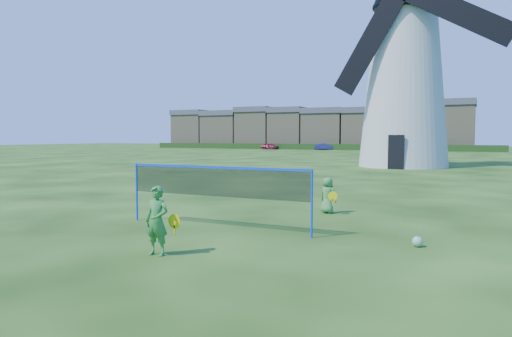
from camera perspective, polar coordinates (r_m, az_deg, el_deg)
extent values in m
plane|color=black|center=(11.10, -2.07, -7.88)|extent=(220.00, 220.00, 0.00)
ellipsoid|color=black|center=(37.85, 18.10, 18.61)|extent=(4.69, 4.69, 3.52)
cylinder|color=black|center=(37.85, 18.10, 18.61)|extent=(4.87, 4.87, 0.20)
cube|color=black|center=(33.44, 16.95, 1.96)|extent=(1.09, 0.13, 2.39)
cube|color=black|center=(34.22, 17.27, 9.10)|extent=(0.76, 0.13, 0.98)
cube|color=black|center=(35.22, 17.53, 14.66)|extent=(0.65, 0.13, 0.87)
cylinder|color=black|center=(40.70, 18.68, 18.96)|extent=(2.39, 0.13, 2.39)
cylinder|color=black|center=(40.18, 18.58, 19.16)|extent=(0.15, 1.96, 0.15)
cube|color=black|center=(35.08, 13.86, 14.81)|extent=(5.12, 0.11, 7.35)
cube|color=black|center=(34.69, 23.75, 17.35)|extent=(7.35, 0.11, 5.12)
cylinder|color=blue|center=(12.93, -14.55, -2.83)|extent=(0.05, 0.05, 1.55)
cylinder|color=blue|center=(10.43, 6.92, -4.35)|extent=(0.05, 0.05, 1.55)
cube|color=black|center=(11.44, -5.00, -1.71)|extent=(5.00, 0.02, 0.70)
cube|color=blue|center=(11.41, -5.01, 0.14)|extent=(5.00, 0.02, 0.06)
imported|color=#368739|center=(9.06, -12.17, -6.35)|extent=(0.50, 0.34, 1.34)
cylinder|color=yellow|center=(9.04, -10.06, -6.45)|extent=(0.28, 0.02, 0.28)
cube|color=yellow|center=(9.07, -10.04, -7.51)|extent=(0.03, 0.02, 0.20)
imported|color=#49984A|center=(13.85, 8.88, -3.30)|extent=(0.61, 0.50, 1.07)
cylinder|color=yellow|center=(13.58, 9.50, -3.40)|extent=(0.28, 0.02, 0.28)
cube|color=yellow|center=(13.60, 9.49, -4.11)|extent=(0.03, 0.02, 0.20)
sphere|color=green|center=(10.20, 19.37, -8.54)|extent=(0.22, 0.22, 0.22)
cube|color=tan|center=(97.69, -7.53, 4.57)|extent=(6.75, 8.00, 6.64)
cube|color=#4C4C54|center=(97.81, -7.55, 6.81)|extent=(7.05, 8.40, 1.00)
cube|color=tan|center=(93.82, -3.74, 4.54)|extent=(7.45, 8.00, 6.36)
cube|color=#4C4C54|center=(93.93, -3.75, 6.78)|extent=(7.75, 8.40, 1.00)
cube|color=tan|center=(90.44, 0.31, 4.73)|extent=(6.60, 8.00, 6.88)
cube|color=#4C4C54|center=(90.57, 0.31, 7.23)|extent=(6.90, 8.40, 1.00)
cube|color=tan|center=(87.73, 4.31, 4.67)|extent=(6.31, 8.00, 6.65)
cube|color=#4C4C54|center=(87.86, 4.32, 7.16)|extent=(6.61, 8.40, 1.00)
cube|color=tan|center=(85.41, 8.69, 4.55)|extent=(7.09, 8.00, 6.34)
cube|color=#4C4C54|center=(85.53, 8.72, 7.01)|extent=(7.39, 8.40, 1.00)
cube|color=tan|center=(83.54, 13.50, 4.47)|extent=(6.94, 8.00, 6.26)
cube|color=#4C4C54|center=(83.66, 13.54, 6.95)|extent=(7.24, 8.40, 1.00)
cube|color=tan|center=(82.34, 18.25, 4.73)|extent=(6.35, 8.00, 7.26)
cube|color=#4C4C54|center=(82.51, 18.31, 7.60)|extent=(6.65, 8.40, 1.00)
cube|color=tan|center=(81.70, 23.07, 4.59)|extent=(6.87, 8.00, 7.16)
cube|color=#4C4C54|center=(81.87, 23.15, 7.45)|extent=(7.17, 8.40, 1.00)
cube|color=#193814|center=(80.32, 6.14, 2.70)|extent=(62.00, 0.80, 1.00)
imported|color=maroon|center=(81.08, 1.74, 2.77)|extent=(3.22, 1.30, 1.10)
imported|color=navy|center=(79.04, 8.44, 2.70)|extent=(3.53, 1.87, 1.11)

